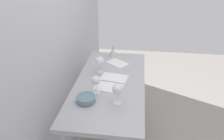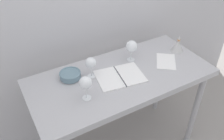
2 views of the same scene
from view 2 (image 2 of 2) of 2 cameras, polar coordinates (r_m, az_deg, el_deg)
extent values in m
cube|color=#BCBCC1|center=(2.02, -5.14, 15.52)|extent=(3.80, 0.04, 2.60)
cube|color=#AEAEB3|center=(1.85, 2.09, -1.53)|extent=(1.40, 0.64, 0.04)
cube|color=#AEAEB3|center=(1.66, 8.01, -7.70)|extent=(1.40, 0.01, 0.05)
cylinder|color=#AEAEB3|center=(2.34, 18.94, -8.75)|extent=(0.05, 0.05, 0.86)
cylinder|color=#AEAEB3|center=(2.19, -16.79, -12.27)|extent=(0.05, 0.05, 0.86)
cylinder|color=#AEAEB3|center=(2.60, 10.97, -1.92)|extent=(0.05, 0.05, 0.86)
cylinder|color=white|center=(1.65, -5.92, -6.52)|extent=(0.06, 0.06, 0.00)
cylinder|color=white|center=(1.61, -6.03, -5.25)|extent=(0.01, 0.01, 0.09)
sphere|color=white|center=(1.56, -6.22, -2.97)|extent=(0.09, 0.09, 0.09)
cylinder|color=maroon|center=(1.57, -6.19, -3.39)|extent=(0.06, 0.06, 0.02)
cylinder|color=white|center=(2.00, 4.44, 2.45)|extent=(0.06, 0.06, 0.00)
cylinder|color=white|center=(1.98, 4.50, 3.51)|extent=(0.01, 0.01, 0.08)
sphere|color=white|center=(1.94, 4.61, 5.55)|extent=(0.09, 0.09, 0.09)
cylinder|color=maroon|center=(1.94, 4.59, 5.14)|extent=(0.07, 0.07, 0.02)
cylinder|color=white|center=(1.83, -4.80, -1.40)|extent=(0.06, 0.06, 0.00)
cylinder|color=white|center=(1.80, -4.87, -0.29)|extent=(0.01, 0.01, 0.08)
sphere|color=white|center=(1.76, -4.99, 1.72)|extent=(0.08, 0.08, 0.08)
cylinder|color=maroon|center=(1.76, -4.97, 1.34)|extent=(0.06, 0.06, 0.02)
cube|color=white|center=(1.79, -0.72, -2.06)|extent=(0.21, 0.28, 0.01)
cube|color=white|center=(1.84, 4.35, -0.88)|extent=(0.21, 0.28, 0.01)
cube|color=#3F3F47|center=(1.82, 1.85, -1.46)|extent=(0.05, 0.26, 0.01)
cube|color=white|center=(2.03, 12.55, 2.02)|extent=(0.26, 0.27, 0.00)
cylinder|color=#4C4C4C|center=(1.83, -9.69, -1.78)|extent=(0.14, 0.14, 0.01)
cylinder|color=slate|center=(1.81, -9.76, -1.21)|extent=(0.15, 0.15, 0.04)
torus|color=slate|center=(1.80, -9.83, -0.70)|extent=(0.16, 0.16, 0.01)
cone|color=#BBBBBB|center=(2.17, 15.17, 5.50)|extent=(0.11, 0.11, 0.10)
cylinder|color=#C17F4C|center=(2.14, 15.41, 6.77)|extent=(0.02, 0.02, 0.01)
cone|color=#BBBBBB|center=(2.13, 15.51, 7.32)|extent=(0.02, 0.02, 0.04)
camera|label=1|loc=(1.38, -75.70, 6.76)|focal=34.44mm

